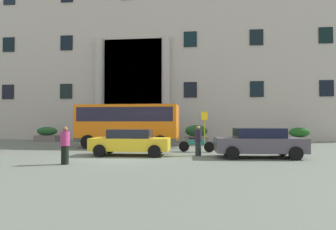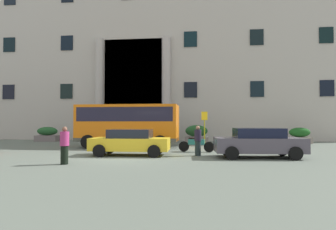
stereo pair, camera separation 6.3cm
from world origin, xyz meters
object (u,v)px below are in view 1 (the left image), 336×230
parked_sedan_second (131,142)px  pedestrian_man_red_shirt (198,141)px  orange_minibus (128,122)px  hedge_planter_entrance_right (47,134)px  hedge_planter_west (299,136)px  white_taxi_kerbside (259,142)px  pedestrian_woman_dark_dress (65,146)px  hedge_planter_entrance_left (196,134)px  bus_stop_sign (204,125)px  scooter_by_planter (196,144)px  hedge_planter_far_east (160,134)px

parked_sedan_second → pedestrian_man_red_shirt: bearing=3.2°
orange_minibus → hedge_planter_entrance_right: size_ratio=3.40×
hedge_planter_west → hedge_planter_entrance_right: bearing=179.5°
white_taxi_kerbside → pedestrian_woman_dark_dress: (-8.33, -3.06, 0.03)m
orange_minibus → pedestrian_woman_dark_dress: 7.99m
hedge_planter_entrance_left → pedestrian_man_red_shirt: (0.10, -9.60, 0.05)m
bus_stop_sign → pedestrian_woman_dark_dress: bus_stop_sign is taller
scooter_by_planter → hedge_planter_west: bearing=51.2°
hedge_planter_far_east → white_taxi_kerbside: 11.92m
hedge_planter_far_east → scooter_by_planter: size_ratio=0.87×
orange_minibus → hedge_planter_entrance_left: (4.61, 5.28, -1.00)m
pedestrian_man_red_shirt → hedge_planter_west: bearing=-38.7°
parked_sedan_second → white_taxi_kerbside: (6.40, -0.31, 0.04)m
hedge_planter_far_east → scooter_by_planter: hedge_planter_far_east is taller
pedestrian_man_red_shirt → pedestrian_woman_dark_dress: bearing=125.9°
hedge_planter_far_east → hedge_planter_west: bearing=-1.1°
orange_minibus → pedestrian_woman_dark_dress: size_ratio=4.42×
white_taxi_kerbside → pedestrian_woman_dark_dress: pedestrian_woman_dark_dress is taller
hedge_planter_entrance_left → white_taxi_kerbside: size_ratio=0.47×
hedge_planter_entrance_right → pedestrian_woman_dark_dress: 15.52m
hedge_planter_far_east → pedestrian_woman_dark_dress: pedestrian_woman_dark_dress is taller
hedge_planter_entrance_right → white_taxi_kerbside: (16.41, -10.19, 0.11)m
bus_stop_sign → hedge_planter_entrance_left: 3.87m
hedge_planter_west → pedestrian_woman_dark_dress: bearing=-136.3°
hedge_planter_west → white_taxi_kerbside: 11.36m
hedge_planter_entrance_left → hedge_planter_far_east: 3.10m
hedge_planter_entrance_left → pedestrian_man_red_shirt: size_ratio=1.28×
scooter_by_planter → pedestrian_woman_dark_dress: (-5.29, -5.44, 0.31)m
hedge_planter_west → scooter_by_planter: (-8.40, -7.63, -0.16)m
orange_minibus → bus_stop_sign: size_ratio=2.73×
hedge_planter_far_east → pedestrian_woman_dark_dress: bearing=-99.4°
hedge_planter_far_east → orange_minibus: bearing=-105.6°
hedge_planter_west → pedestrian_woman_dark_dress: size_ratio=1.14×
hedge_planter_west → pedestrian_man_red_shirt: bearing=-131.1°
bus_stop_sign → hedge_planter_far_east: bearing=133.8°
hedge_planter_far_east → hedge_planter_entrance_right: size_ratio=0.90×
white_taxi_kerbside → hedge_planter_far_east: bearing=118.5°
bus_stop_sign → hedge_planter_west: 8.65m
parked_sedan_second → orange_minibus: bearing=104.8°
hedge_planter_west → white_taxi_kerbside: white_taxi_kerbside is taller
hedge_planter_far_east → hedge_planter_west: hedge_planter_far_east is taller
hedge_planter_entrance_right → parked_sedan_second: (10.01, -9.88, 0.07)m
white_taxi_kerbside → scooter_by_planter: size_ratio=2.05×
scooter_by_planter → pedestrian_man_red_shirt: pedestrian_man_red_shirt is taller
hedge_planter_entrance_right → parked_sedan_second: parked_sedan_second is taller
hedge_planter_far_east → white_taxi_kerbside: hedge_planter_far_east is taller
hedge_planter_west → scooter_by_planter: hedge_planter_west is taller
white_taxi_kerbside → pedestrian_woman_dark_dress: size_ratio=2.75×
orange_minibus → scooter_by_planter: (4.58, -2.45, -1.26)m
hedge_planter_entrance_left → pedestrian_woman_dark_dress: bearing=-112.0°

